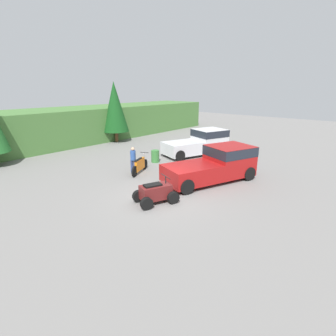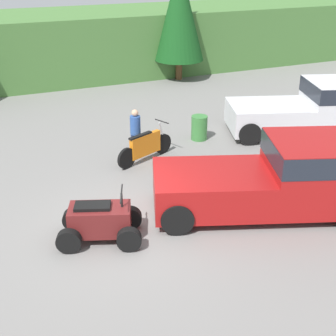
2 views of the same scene
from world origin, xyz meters
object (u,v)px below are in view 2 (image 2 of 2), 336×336
(dirt_bike, at_px, (145,147))
(quad_atv, at_px, (100,222))
(pickup_truck_red, at_px, (280,175))
(rider_person, at_px, (135,132))
(pickup_truck_second, at_px, (315,106))
(steel_barrel, at_px, (199,128))

(dirt_bike, relative_size, quad_atv, 0.98)
(quad_atv, bearing_deg, dirt_bike, 76.51)
(pickup_truck_red, bearing_deg, dirt_bike, 135.44)
(quad_atv, bearing_deg, rider_person, 80.96)
(pickup_truck_red, xyz_separation_m, pickup_truck_second, (4.62, 4.27, -0.00))
(dirt_bike, distance_m, rider_person, 0.60)
(steel_barrel, bearing_deg, pickup_truck_red, -94.27)
(dirt_bike, relative_size, steel_barrel, 2.48)
(pickup_truck_red, height_order, dirt_bike, pickup_truck_red)
(pickup_truck_second, bearing_deg, rider_person, -165.25)
(pickup_truck_red, relative_size, steel_barrel, 6.59)
(quad_atv, bearing_deg, steel_barrel, 64.38)
(quad_atv, bearing_deg, pickup_truck_second, 42.73)
(rider_person, bearing_deg, steel_barrel, -26.07)
(rider_person, height_order, steel_barrel, rider_person)
(pickup_truck_red, xyz_separation_m, quad_atv, (-4.68, 0.50, -0.54))
(pickup_truck_red, relative_size, rider_person, 3.53)
(dirt_bike, distance_m, quad_atv, 4.67)
(steel_barrel, bearing_deg, dirt_bike, -157.97)
(rider_person, bearing_deg, pickup_truck_red, -103.40)
(pickup_truck_red, relative_size, dirt_bike, 2.65)
(dirt_bike, xyz_separation_m, rider_person, (-0.18, 0.41, 0.40))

